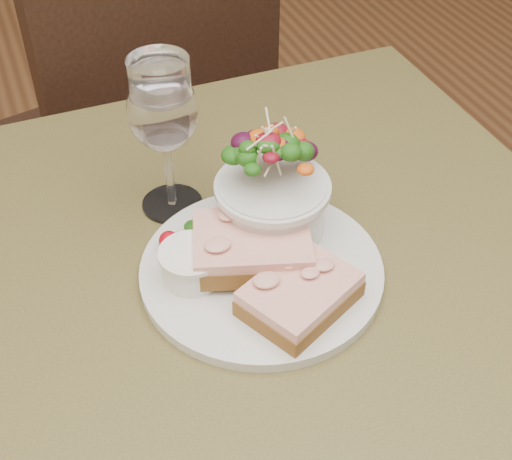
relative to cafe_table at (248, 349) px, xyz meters
name	(u,v)px	position (x,y,z in m)	size (l,w,h in m)	color
cafe_table	(248,349)	(0.00, 0.00, 0.00)	(0.80, 0.80, 0.75)	#403C1B
chair_far	(144,210)	(0.03, 0.70, -0.36)	(0.51, 0.51, 0.90)	black
dinner_plate	(261,270)	(0.02, 0.01, 0.11)	(0.25, 0.25, 0.01)	silver
sandwich_front	(300,294)	(0.04, -0.05, 0.13)	(0.13, 0.12, 0.03)	#4A2B13
sandwich_back	(252,246)	(0.01, 0.02, 0.14)	(0.14, 0.12, 0.03)	#4A2B13
ramekin	(192,263)	(-0.05, 0.02, 0.13)	(0.06, 0.06, 0.04)	white
salad_bowl	(273,185)	(0.05, 0.06, 0.17)	(0.11, 0.11, 0.13)	silver
garnish	(176,237)	(-0.05, 0.08, 0.12)	(0.05, 0.04, 0.02)	#0A3A0A
wine_glass	(163,116)	(-0.03, 0.16, 0.22)	(0.08, 0.08, 0.18)	white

